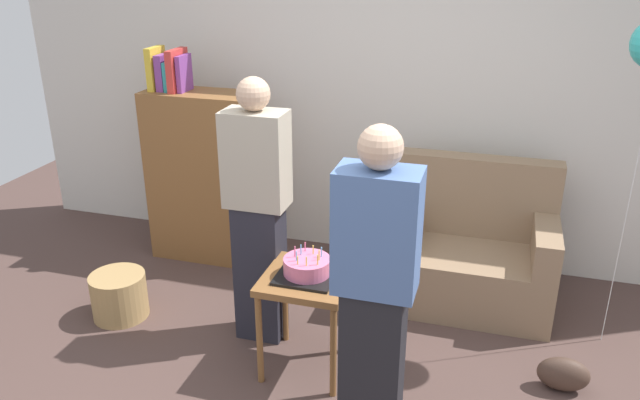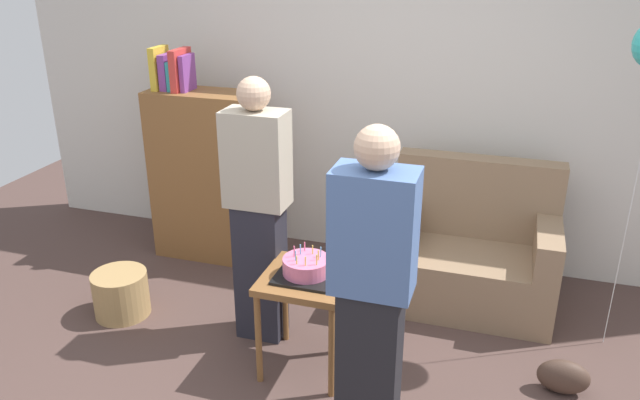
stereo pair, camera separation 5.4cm
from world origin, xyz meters
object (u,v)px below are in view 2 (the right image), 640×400
Objects in this scene: bookshelf at (205,173)px; birthday_cake at (306,268)px; person_blowing_candles at (258,212)px; person_holding_cake at (372,299)px; wicker_basket at (121,294)px; handbag at (563,377)px; side_table at (306,290)px; couch at (471,254)px.

birthday_cake is (1.19, -1.14, -0.03)m from bookshelf.
person_blowing_candles is 1.00× the size of person_holding_cake.
wicker_basket is at bearing -98.89° from bookshelf.
birthday_cake is 1.45m from wicker_basket.
handbag is (1.79, -0.04, -0.73)m from person_blowing_candles.
wicker_basket is at bearing 173.39° from birthday_cake.
handbag is at bearing 0.46° from person_blowing_candles.
handbag is (0.93, 0.71, -0.73)m from person_holding_cake.
person_holding_cake is 2.06m from wicker_basket.
birthday_cake reaches higher than handbag.
bookshelf is 0.98× the size of person_blowing_candles.
bookshelf is 0.98× the size of person_holding_cake.
side_table is 1.40m from wicker_basket.
birthday_cake is 0.20× the size of person_blowing_candles.
wicker_basket is at bearing -7.22° from person_holding_cake.
side_table is at bearing -171.98° from handbag.
person_blowing_candles is 1.13m from person_holding_cake.
birthday_cake is 0.48m from person_blowing_candles.
person_blowing_candles reaches higher than side_table.
person_blowing_candles is at bearing -28.31° from person_holding_cake.
couch is 1.36m from birthday_cake.
birthday_cake reaches higher than side_table.
birthday_cake is at bearing -30.57° from person_blowing_candles.
person_holding_cake is (0.48, -0.51, 0.33)m from side_table.
side_table is 1.66× the size of wicker_basket.
wicker_basket is (-0.15, -0.98, -0.53)m from bookshelf.
person_blowing_candles is at bearing 147.77° from birthday_cake.
bookshelf is 4.46× the size of wicker_basket.
person_blowing_candles is at bearing -145.87° from couch.
birthday_cake is at bearing -43.64° from bookshelf.
person_holding_cake is (-0.34, -1.55, 0.49)m from couch.
side_table is at bearing -6.61° from wicker_basket.
person_holding_cake is at bearing -19.93° from wicker_basket.
bookshelf is 2.35m from person_holding_cake.
person_holding_cake is 5.82× the size of handbag.
couch is 0.67× the size of person_holding_cake.
person_holding_cake is 4.53× the size of wicker_basket.
wicker_basket is at bearing -157.69° from couch.
person_blowing_candles is 1.93m from handbag.
handbag is at bearing 8.02° from birthday_cake.
wicker_basket reaches higher than handbag.
couch is 1.06m from handbag.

